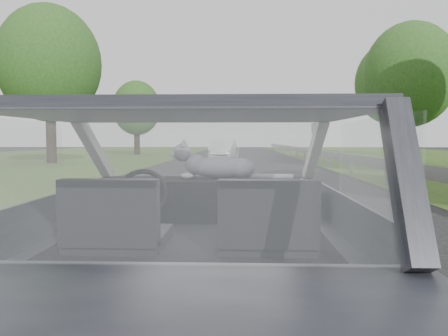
# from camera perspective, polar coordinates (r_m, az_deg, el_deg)

# --- Properties ---
(subject_car) EXTENTS (1.80, 4.00, 1.45)m
(subject_car) POSITION_cam_1_polar(r_m,az_deg,el_deg) (2.63, -3.61, -8.64)
(subject_car) COLOR black
(subject_car) RESTS_ON ground
(dashboard) EXTENTS (1.58, 0.45, 0.30)m
(dashboard) POSITION_cam_1_polar(r_m,az_deg,el_deg) (3.22, -2.50, -4.08)
(dashboard) COLOR black
(dashboard) RESTS_ON subject_car
(driver_seat) EXTENTS (0.50, 0.72, 0.42)m
(driver_seat) POSITION_cam_1_polar(r_m,az_deg,el_deg) (2.40, -13.97, -6.19)
(driver_seat) COLOR black
(driver_seat) RESTS_ON subject_car
(passenger_seat) EXTENTS (0.50, 0.72, 0.42)m
(passenger_seat) POSITION_cam_1_polar(r_m,az_deg,el_deg) (2.31, 5.63, -6.49)
(passenger_seat) COLOR black
(passenger_seat) RESTS_ON subject_car
(steering_wheel) EXTENTS (0.36, 0.36, 0.04)m
(steering_wheel) POSITION_cam_1_polar(r_m,az_deg,el_deg) (2.98, -10.66, -3.42)
(steering_wheel) COLOR black
(steering_wheel) RESTS_ON dashboard
(cat) EXTENTS (0.64, 0.21, 0.29)m
(cat) POSITION_cam_1_polar(r_m,az_deg,el_deg) (3.22, -0.39, 0.28)
(cat) COLOR #8E909C
(cat) RESTS_ON dashboard
(guardrail) EXTENTS (0.05, 90.00, 0.32)m
(guardrail) POSITION_cam_1_polar(r_m,az_deg,el_deg) (13.21, 20.00, 0.46)
(guardrail) COLOR gray
(guardrail) RESTS_ON ground
(other_car) EXTENTS (1.90, 4.10, 1.31)m
(other_car) POSITION_cam_1_polar(r_m,az_deg,el_deg) (28.17, -0.12, 2.48)
(other_car) COLOR silver
(other_car) RESTS_ON ground
(highway_sign) EXTENTS (0.16, 0.92, 2.30)m
(highway_sign) POSITION_cam_1_polar(r_m,az_deg,el_deg) (27.91, 11.54, 3.40)
(highway_sign) COLOR #1B6A35
(highway_sign) RESTS_ON ground
(tree_2) EXTENTS (4.78, 4.78, 7.03)m
(tree_2) POSITION_cam_1_polar(r_m,az_deg,el_deg) (24.45, 23.06, 8.69)
(tree_2) COLOR #205015
(tree_2) RESTS_ON ground
(tree_3) EXTENTS (7.96, 7.96, 9.77)m
(tree_3) POSITION_cam_1_polar(r_m,az_deg,el_deg) (42.27, 21.05, 8.40)
(tree_3) COLOR #205015
(tree_3) RESTS_ON ground
(tree_5) EXTENTS (6.93, 6.93, 8.14)m
(tree_5) POSITION_cam_1_polar(r_m,az_deg,el_deg) (25.30, -21.79, 9.82)
(tree_5) COLOR #205015
(tree_5) RESTS_ON ground
(tree_6) EXTENTS (5.05, 5.05, 6.04)m
(tree_6) POSITION_cam_1_polar(r_m,az_deg,el_deg) (37.71, -11.33, 6.33)
(tree_6) COLOR #205015
(tree_6) RESTS_ON ground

